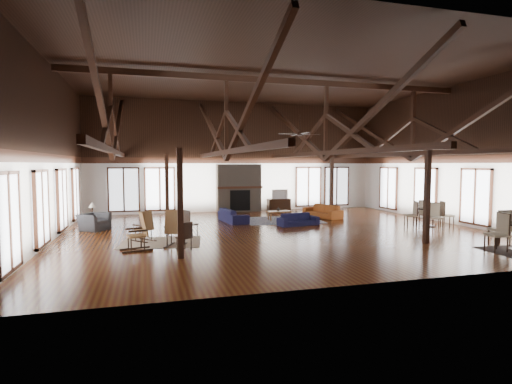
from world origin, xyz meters
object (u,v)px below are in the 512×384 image
object	(u,v)px
sofa_navy_front	(298,219)
armchair	(94,222)
coffee_table	(279,212)
sofa_orange	(322,211)
cafe_table_far	(429,214)
sofa_navy_left	(233,215)
tv_console	(279,205)

from	to	relation	value
sofa_navy_front	armchair	world-z (taller)	armchair
sofa_navy_front	coffee_table	xyz separation A→B (m)	(-0.25, 1.78, 0.12)
sofa_orange	cafe_table_far	size ratio (longest dim) A/B	1.03
sofa_orange	cafe_table_far	world-z (taller)	cafe_table_far
sofa_orange	armchair	world-z (taller)	armchair
cafe_table_far	coffee_table	bearing A→B (deg)	147.57
armchair	cafe_table_far	xyz separation A→B (m)	(13.42, -2.67, 0.18)
sofa_orange	cafe_table_far	bearing A→B (deg)	21.20
sofa_orange	sofa_navy_front	bearing A→B (deg)	-62.94
sofa_navy_left	tv_console	xyz separation A→B (m)	(3.47, 3.83, 0.02)
sofa_navy_front	sofa_orange	bearing A→B (deg)	35.05
sofa_navy_left	sofa_orange	bearing A→B (deg)	-93.19
sofa_orange	coffee_table	distance (m)	2.38
sofa_navy_front	coffee_table	world-z (taller)	sofa_navy_front
sofa_orange	tv_console	distance (m)	3.63
sofa_navy_front	tv_console	bearing A→B (deg)	69.64
sofa_orange	armchair	xyz separation A→B (m)	(-10.33, -1.12, 0.03)
armchair	sofa_orange	bearing A→B (deg)	-49.36
cafe_table_far	sofa_navy_front	bearing A→B (deg)	162.05
sofa_navy_front	armchair	size ratio (longest dim) A/B	1.70
cafe_table_far	tv_console	xyz separation A→B (m)	(-4.18, 7.26, -0.20)
sofa_navy_front	sofa_navy_left	distance (m)	3.01
coffee_table	tv_console	xyz separation A→B (m)	(1.27, 3.80, -0.05)
sofa_navy_front	cafe_table_far	xyz separation A→B (m)	(5.20, -1.68, 0.26)
sofa_orange	sofa_navy_left	bearing A→B (deg)	-103.36
cafe_table_far	tv_console	distance (m)	8.38
coffee_table	armchair	distance (m)	8.01
tv_console	armchair	bearing A→B (deg)	-153.60
sofa_navy_left	sofa_orange	xyz separation A→B (m)	(4.56, 0.37, 0.01)
cafe_table_far	tv_console	size ratio (longest dim) A/B	1.58
cafe_table_far	sofa_navy_left	bearing A→B (deg)	155.88
sofa_navy_front	cafe_table_far	world-z (taller)	cafe_table_far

